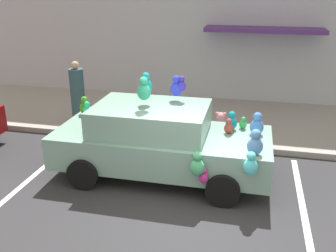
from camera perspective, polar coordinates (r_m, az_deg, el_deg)
ground_plane at (r=6.90m, az=3.05°, el=-13.55°), size 60.00×60.00×0.00m
sidewalk at (r=11.32m, az=7.50°, el=0.96°), size 24.00×4.00×0.15m
storefront_building at (r=12.81m, az=9.28°, el=17.47°), size 24.00×1.25×6.40m
parking_stripe_front at (r=7.75m, az=19.53°, el=-10.61°), size 0.12×3.60×0.01m
parking_stripe_rear at (r=8.87m, az=-18.82°, el=-6.38°), size 0.12×3.60×0.01m
plush_covered_car at (r=7.91m, az=-1.27°, el=-2.11°), size 4.48×2.16×2.21m
teddy_bear_on_sidewalk at (r=9.77m, az=7.93°, el=0.08°), size 0.35×0.30×0.68m
pedestrian_near_shopfront at (r=10.88m, az=-13.49°, el=4.60°), size 0.40×0.40×1.75m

